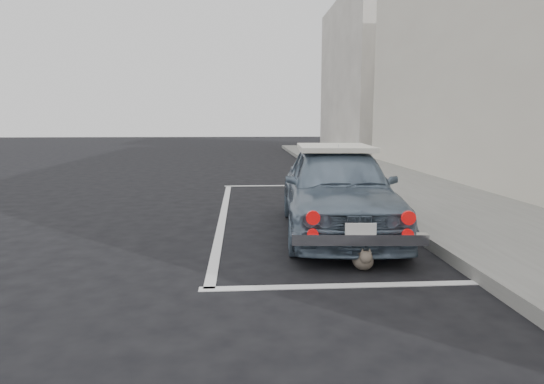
{
  "coord_description": "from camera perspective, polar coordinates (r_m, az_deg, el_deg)",
  "views": [
    {
      "loc": [
        -0.57,
        -4.77,
        1.64
      ],
      "look_at": [
        -0.19,
        0.82,
        0.75
      ],
      "focal_mm": 30.0,
      "sensor_mm": 36.0,
      "label": 1
    }
  ],
  "objects": [
    {
      "name": "ground",
      "position": [
        5.08,
        2.83,
        -9.84
      ],
      "size": [
        80.0,
        80.0,
        0.0
      ],
      "primitive_type": "plane",
      "color": "black",
      "rests_on": "ground"
    },
    {
      "name": "pline_front",
      "position": [
        11.44,
        1.57,
        0.81
      ],
      "size": [
        3.0,
        0.12,
        0.01
      ],
      "primitive_type": "cube",
      "color": "silver",
      "rests_on": "ground"
    },
    {
      "name": "cat",
      "position": [
        5.17,
        11.36,
        -8.16
      ],
      "size": [
        0.26,
        0.53,
        0.28
      ],
      "rotation": [
        0.0,
        0.0,
        -0.07
      ],
      "color": "brown",
      "rests_on": "ground"
    },
    {
      "name": "retro_coupe",
      "position": [
        6.71,
        8.15,
        0.5
      ],
      "size": [
        1.8,
        3.91,
        1.3
      ],
      "rotation": [
        0.0,
        0.0,
        -0.07
      ],
      "color": "slate",
      "rests_on": "ground"
    },
    {
      "name": "pline_side",
      "position": [
        7.95,
        -6.15,
        -2.9
      ],
      "size": [
        0.12,
        7.0,
        0.01
      ],
      "primitive_type": "cube",
      "color": "silver",
      "rests_on": "ground"
    },
    {
      "name": "building_far",
      "position": [
        25.83,
        12.1,
        14.1
      ],
      "size": [
        3.5,
        10.0,
        8.0
      ],
      "primitive_type": "cube",
      "color": "#ADA79C",
      "rests_on": "ground"
    },
    {
      "name": "sidewalk",
      "position": [
        7.91,
        24.77,
        -3.24
      ],
      "size": [
        2.8,
        40.0,
        0.15
      ],
      "primitive_type": "cube",
      "color": "slate",
      "rests_on": "ground"
    },
    {
      "name": "pline_rear",
      "position": [
        4.7,
        9.74,
        -11.51
      ],
      "size": [
        3.0,
        0.12,
        0.01
      ],
      "primitive_type": "cube",
      "color": "silver",
      "rests_on": "ground"
    }
  ]
}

